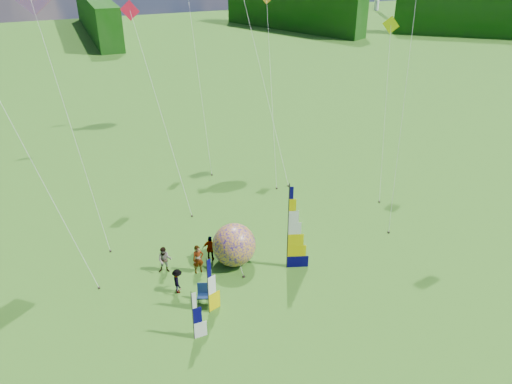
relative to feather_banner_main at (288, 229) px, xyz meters
name	(u,v)px	position (x,y,z in m)	size (l,w,h in m)	color
ground	(302,312)	(-0.97, -3.90, -2.74)	(220.00, 220.00, 0.00)	#487B26
treeline_ring	(305,250)	(-0.97, -3.90, 1.26)	(210.00, 210.00, 8.00)	#1F4716
feather_banner_main	(288,229)	(0.00, 0.00, 0.00)	(1.47, 0.10, 5.49)	#05014E
side_banner_left	(208,287)	(-5.55, -2.04, -1.06)	(0.94, 0.10, 3.37)	#E4C700
side_banner_far	(193,317)	(-6.83, -3.63, -1.31)	(0.86, 0.10, 2.87)	white
bol_inflatable	(234,245)	(-2.76, 1.65, -1.43)	(2.63, 2.63, 2.63)	#16067D
spectator_a	(198,259)	(-5.04, 1.59, -1.83)	(0.67, 0.44, 1.83)	#66594C
spectator_b	(165,260)	(-6.86, 2.38, -1.89)	(0.83, 0.41, 1.70)	#66594C
spectator_c	(178,281)	(-6.64, 0.25, -1.99)	(0.97, 0.36, 1.50)	#66594C
spectator_d	(211,249)	(-3.99, 2.47, -1.89)	(1.00, 0.41, 1.71)	#66594C
camp_chair	(203,295)	(-5.62, -1.17, -2.19)	(0.64, 0.64, 1.12)	#0A193A
kite_whale	(260,57)	(4.76, 15.50, 6.29)	(3.61, 15.21, 18.07)	black
kite_rainbow_delta	(68,109)	(-10.56, 8.34, 6.00)	(6.74, 10.01, 17.49)	#E6573A
kite_parafoil	(406,86)	(9.79, 3.35, 6.53)	(6.70, 8.11, 18.55)	red
small_kite_red	(160,104)	(-4.29, 12.52, 4.35)	(3.89, 11.47, 14.18)	red
small_kite_orange	(272,84)	(5.00, 13.72, 4.46)	(4.63, 10.21, 14.40)	orange
small_kite_yellow	(386,105)	(11.76, 7.70, 3.69)	(5.99, 8.34, 12.87)	#F1E708
small_kite_pink	(31,155)	(-12.87, 5.51, 4.58)	(6.61, 8.84, 14.65)	#FB22B9
small_kite_green	(197,57)	(0.32, 18.54, 6.02)	(3.41, 11.46, 17.53)	#20BD0F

